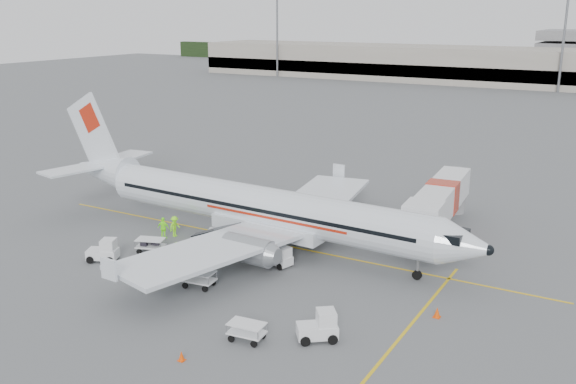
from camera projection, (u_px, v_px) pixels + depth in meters
name	position (u px, v px, depth m)	size (l,w,h in m)	color
ground	(276.00, 244.00, 51.06)	(360.00, 360.00, 0.00)	#56595B
stripe_lead	(276.00, 244.00, 51.06)	(44.00, 0.20, 0.01)	yellow
stripe_cross	(410.00, 326.00, 37.67)	(0.20, 20.00, 0.01)	yellow
terminal_west	(392.00, 62.00, 177.57)	(110.00, 22.00, 9.00)	gray
treeline	(568.00, 62.00, 196.41)	(300.00, 3.00, 6.00)	black
mast_west	(277.00, 37.00, 180.15)	(3.20, 1.20, 22.00)	slate
mast_center	(563.00, 43.00, 144.24)	(3.20, 1.20, 22.00)	slate
aircraft	(261.00, 180.00, 49.50)	(38.42, 30.11, 10.59)	white
jet_bridge	(441.00, 208.00, 53.14)	(3.10, 16.51, 4.33)	white
belt_loader	(219.00, 230.00, 50.07)	(5.02, 1.88, 2.72)	white
tug_fore	(317.00, 325.00, 35.89)	(2.26, 1.29, 1.74)	white
tug_mid	(279.00, 256.00, 46.47)	(1.96, 1.12, 1.51)	white
tug_aft	(102.00, 250.00, 47.36)	(2.19, 1.25, 1.69)	white
cart_loaded_a	(151.00, 245.00, 49.11)	(2.11, 1.25, 1.10)	white
cart_loaded_b	(222.00, 236.00, 51.04)	(2.18, 1.29, 1.14)	white
cart_empty_a	(199.00, 279.00, 42.88)	(2.15, 1.27, 1.12)	white
cart_empty_b	(247.00, 332.00, 35.89)	(2.05, 1.21, 1.07)	white
cone_nose	(437.00, 312.00, 38.66)	(0.42, 0.42, 0.69)	#FB4704
cone_port	(342.00, 204.00, 60.56)	(0.33, 0.33, 0.54)	#FB4704
cone_stbd	(181.00, 356.00, 33.86)	(0.35, 0.35, 0.57)	#FB4704
crew_a	(177.00, 253.00, 46.65)	(0.62, 0.41, 1.70)	#82F219
crew_b	(197.00, 248.00, 47.89)	(0.79, 0.61, 1.62)	#82F219
crew_c	(175.00, 226.00, 52.53)	(1.11, 0.64, 1.72)	#82F219
crew_d	(164.00, 228.00, 51.98)	(1.06, 0.44, 1.81)	#82F219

